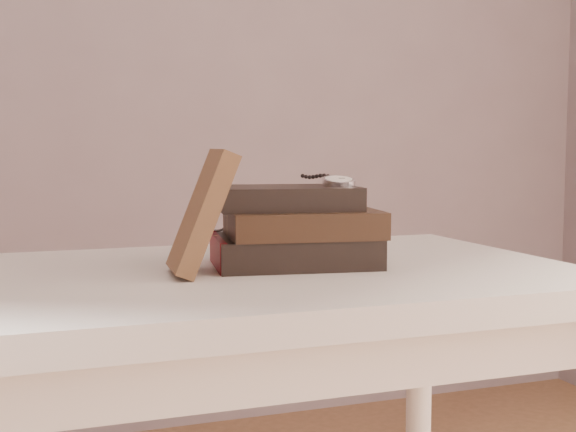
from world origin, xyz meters
name	(u,v)px	position (x,y,z in m)	size (l,w,h in m)	color
back_wall	(109,9)	(0.00, 1.75, 1.35)	(3.50, 0.02, 2.70)	gray
table	(236,332)	(0.00, 0.35, 0.66)	(1.00, 0.60, 0.75)	beige
book_stack	(295,229)	(0.10, 0.36, 0.81)	(0.26, 0.20, 0.12)	black
journal	(202,212)	(-0.06, 0.32, 0.84)	(0.03, 0.11, 0.18)	#432B1A
pocket_watch	(337,181)	(0.16, 0.34, 0.88)	(0.06, 0.15, 0.02)	silver
eyeglasses	(232,217)	(0.02, 0.45, 0.82)	(0.12, 0.13, 0.05)	silver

